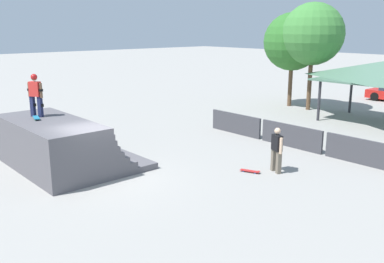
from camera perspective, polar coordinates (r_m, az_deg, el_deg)
ground_plane at (r=16.09m, az=-11.95°, el=-6.28°), size 160.00×160.00×0.00m
quarter_pipe_ramp at (r=17.62m, az=-17.23°, el=-1.88°), size 5.41×4.33×1.94m
skater_on_deck at (r=18.07m, az=-20.17°, el=4.93°), size 0.71×0.50×1.71m
skateboard_on_deck at (r=17.72m, az=-20.03°, el=1.74°), size 0.83×0.41×0.09m
bystander_walking at (r=16.56m, az=11.24°, el=-2.13°), size 0.69×0.39×1.75m
skateboard_on_ground at (r=16.61m, az=7.82°, el=-5.24°), size 0.79×0.47×0.09m
barrier_fence at (r=20.30m, az=13.08°, el=-0.59°), size 10.26×0.12×1.05m
tree_beside_pavilion at (r=30.66m, az=13.25°, el=11.57°), size 3.95×3.95×6.44m
tree_far_back at (r=29.52m, az=15.80°, el=12.38°), size 4.05×4.05×7.02m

